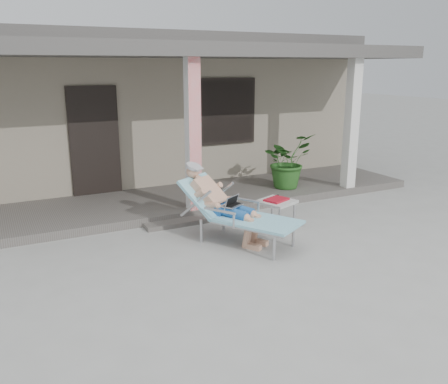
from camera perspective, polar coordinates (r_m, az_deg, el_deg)
ground at (r=6.71m, az=3.72°, el=-8.04°), size 60.00×60.00×0.00m
house at (r=12.26m, az=-11.88°, el=10.22°), size 10.40×5.40×3.30m
porch_deck at (r=9.25m, az=-5.68°, el=-1.06°), size 10.00×2.00×0.15m
porch_overhang at (r=8.84m, az=-6.02°, el=16.00°), size 10.00×2.30×2.85m
porch_step at (r=8.24m, az=-2.78°, el=-3.30°), size 2.00×0.30×0.07m
lounger at (r=7.13m, az=0.68°, el=-0.09°), size 1.54×1.95×1.24m
side_table at (r=7.92m, az=6.30°, el=-1.33°), size 0.70×0.70×0.48m
potted_palm at (r=9.90m, az=7.61°, el=3.76°), size 1.18×1.08×1.13m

